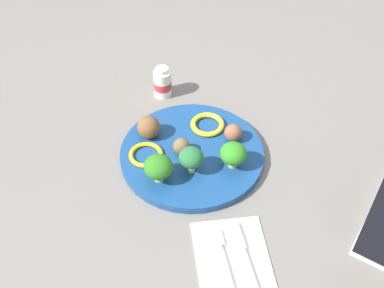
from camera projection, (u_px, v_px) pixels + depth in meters
The scene contains 14 objects.
ground_plane at pixel (192, 157), 0.99m from camera, with size 4.00×4.00×0.00m, color slate.
plate at pixel (192, 154), 0.99m from camera, with size 0.28×0.28×0.02m, color navy.
broccoli_floret_mid_left at pixel (191, 158), 0.92m from camera, with size 0.05×0.05×0.06m.
broccoli_floret_far_rim at pixel (233, 154), 0.93m from camera, with size 0.05×0.05×0.05m.
broccoli_floret_center at pixel (158, 167), 0.91m from camera, with size 0.05×0.05×0.06m.
meatball_front_right at pixel (233, 133), 0.99m from camera, with size 0.04×0.04×0.04m, color brown.
meatball_center at pixel (181, 145), 0.97m from camera, with size 0.03×0.03×0.03m, color brown.
meatball_front_left at pixel (149, 127), 0.99m from camera, with size 0.05×0.05×0.05m, color brown.
pepper_ring_front_right at pixel (146, 154), 0.97m from camera, with size 0.07×0.07×0.01m, color yellow.
pepper_ring_mid_left at pixel (207, 125), 1.03m from camera, with size 0.07×0.07×0.01m, color yellow.
napkin at pixel (233, 262), 0.82m from camera, with size 0.17×0.12×0.01m, color white.
fork at pixel (221, 257), 0.82m from camera, with size 0.12×0.02×0.01m.
knife at pixel (243, 255), 0.83m from camera, with size 0.15×0.02×0.01m.
yogurt_bottle at pixel (163, 83), 1.10m from camera, with size 0.04×0.04×0.07m.
Camera 1 is at (-0.67, 0.10, 0.72)m, focal length 47.27 mm.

